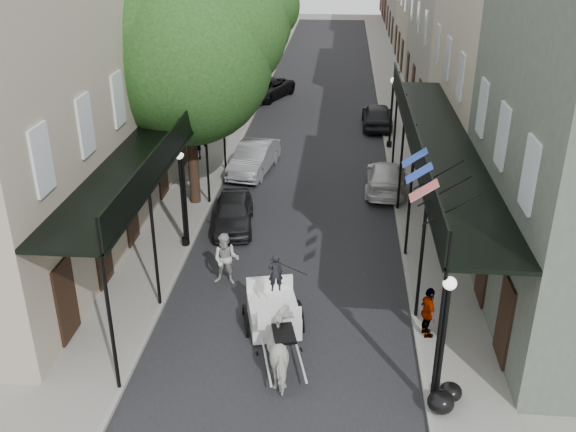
% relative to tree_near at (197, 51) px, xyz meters
% --- Properties ---
extents(ground, '(140.00, 140.00, 0.00)m').
position_rel_tree_near_xyz_m(ground, '(4.20, -10.18, -6.49)').
color(ground, gray).
rests_on(ground, ground).
extents(road, '(8.00, 90.00, 0.01)m').
position_rel_tree_near_xyz_m(road, '(4.20, 9.82, -6.48)').
color(road, black).
rests_on(road, ground).
extents(sidewalk_left, '(2.20, 90.00, 0.12)m').
position_rel_tree_near_xyz_m(sidewalk_left, '(-0.80, 9.82, -6.43)').
color(sidewalk_left, gray).
rests_on(sidewalk_left, ground).
extents(sidewalk_right, '(2.20, 90.00, 0.12)m').
position_rel_tree_near_xyz_m(sidewalk_right, '(9.20, 9.82, -6.43)').
color(sidewalk_right, gray).
rests_on(sidewalk_right, ground).
extents(building_row_left, '(5.00, 80.00, 10.50)m').
position_rel_tree_near_xyz_m(building_row_left, '(-4.40, 19.82, -1.24)').
color(building_row_left, '#9F927F').
rests_on(building_row_left, ground).
extents(building_row_right, '(5.00, 80.00, 10.50)m').
position_rel_tree_near_xyz_m(building_row_right, '(12.80, 19.82, -1.24)').
color(building_row_right, gray).
rests_on(building_row_right, ground).
extents(gallery_left, '(2.20, 18.05, 4.88)m').
position_rel_tree_near_xyz_m(gallery_left, '(-0.59, -3.20, -2.44)').
color(gallery_left, black).
rests_on(gallery_left, sidewalk_left).
extents(gallery_right, '(2.20, 18.05, 4.88)m').
position_rel_tree_near_xyz_m(gallery_right, '(8.99, -3.20, -2.44)').
color(gallery_right, black).
rests_on(gallery_right, sidewalk_right).
extents(tree_near, '(7.31, 6.80, 9.63)m').
position_rel_tree_near_xyz_m(tree_near, '(0.00, 0.00, 0.00)').
color(tree_near, '#382619').
rests_on(tree_near, sidewalk_left).
extents(tree_far, '(6.45, 6.00, 8.61)m').
position_rel_tree_near_xyz_m(tree_far, '(-0.05, 14.00, -0.65)').
color(tree_far, '#382619').
rests_on(tree_far, sidewalk_left).
extents(lamppost_right_near, '(0.32, 0.32, 3.71)m').
position_rel_tree_near_xyz_m(lamppost_right_near, '(8.30, -12.18, -4.44)').
color(lamppost_right_near, black).
rests_on(lamppost_right_near, sidewalk_right).
extents(lamppost_left, '(0.32, 0.32, 3.71)m').
position_rel_tree_near_xyz_m(lamppost_left, '(0.10, -4.18, -4.44)').
color(lamppost_left, black).
rests_on(lamppost_left, sidewalk_left).
extents(lamppost_right_far, '(0.32, 0.32, 3.71)m').
position_rel_tree_near_xyz_m(lamppost_right_far, '(8.30, 7.82, -4.44)').
color(lamppost_right_far, black).
rests_on(lamppost_right_far, sidewalk_right).
extents(horse, '(1.35, 2.15, 1.68)m').
position_rel_tree_near_xyz_m(horse, '(4.42, -11.18, -5.65)').
color(horse, silver).
rests_on(horse, ground).
extents(carriage, '(2.07, 2.74, 2.81)m').
position_rel_tree_near_xyz_m(carriage, '(3.81, -8.63, -5.40)').
color(carriage, black).
rests_on(carriage, ground).
extents(pedestrian_walking, '(0.92, 0.74, 1.83)m').
position_rel_tree_near_xyz_m(pedestrian_walking, '(2.07, -6.58, -5.57)').
color(pedestrian_walking, '#B0B0A6').
rests_on(pedestrian_walking, ground).
extents(pedestrian_sidewalk_left, '(1.13, 0.96, 1.52)m').
position_rel_tree_near_xyz_m(pedestrian_sidewalk_left, '(-1.43, 5.07, -5.61)').
color(pedestrian_sidewalk_left, gray).
rests_on(pedestrian_sidewalk_left, sidewalk_left).
extents(pedestrian_sidewalk_right, '(0.59, 0.99, 1.58)m').
position_rel_tree_near_xyz_m(pedestrian_sidewalk_right, '(8.40, -9.19, -5.58)').
color(pedestrian_sidewalk_right, gray).
rests_on(pedestrian_sidewalk_right, sidewalk_right).
extents(car_left_near, '(1.92, 3.90, 1.28)m').
position_rel_tree_near_xyz_m(car_left_near, '(1.60, -2.28, -5.85)').
color(car_left_near, black).
rests_on(car_left_near, ground).
extents(car_left_mid, '(2.20, 4.55, 1.44)m').
position_rel_tree_near_xyz_m(car_left_mid, '(1.60, 3.82, -5.77)').
color(car_left_mid, gray).
rests_on(car_left_mid, ground).
extents(car_left_far, '(3.91, 5.23, 1.32)m').
position_rel_tree_near_xyz_m(car_left_far, '(0.60, 17.69, -5.83)').
color(car_left_far, black).
rests_on(car_left_far, ground).
extents(car_right_near, '(2.05, 4.41, 1.25)m').
position_rel_tree_near_xyz_m(car_right_near, '(7.80, 2.06, -5.87)').
color(car_right_near, silver).
rests_on(car_right_near, ground).
extents(car_right_far, '(1.71, 4.24, 1.44)m').
position_rel_tree_near_xyz_m(car_right_far, '(7.80, 11.63, -5.77)').
color(car_right_far, black).
rests_on(car_right_far, ground).
extents(trash_bags, '(0.93, 1.08, 0.57)m').
position_rel_tree_near_xyz_m(trash_bags, '(8.51, -12.20, -6.10)').
color(trash_bags, black).
rests_on(trash_bags, sidewalk_right).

